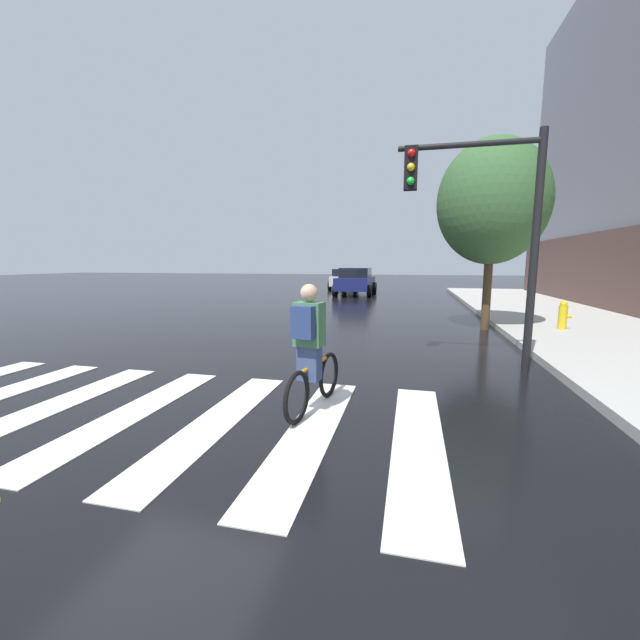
{
  "coord_description": "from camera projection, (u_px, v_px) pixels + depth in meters",
  "views": [
    {
      "loc": [
        3.03,
        -4.16,
        1.95
      ],
      "look_at": [
        1.36,
        2.92,
        0.87
      ],
      "focal_mm": 21.77,
      "sensor_mm": 36.0,
      "label": 1
    }
  ],
  "objects": [
    {
      "name": "crosswalk_stripes",
      "position": [
        132.0,
        412.0,
        5.09
      ],
      "size": [
        7.84,
        3.51,
        0.01
      ],
      "color": "silver",
      "rests_on": "ground"
    },
    {
      "name": "fire_hydrant",
      "position": [
        563.0,
        315.0,
        10.55
      ],
      "size": [
        0.33,
        0.22,
        0.78
      ],
      "color": "gold",
      "rests_on": "sidewalk"
    },
    {
      "name": "traffic_light_near",
      "position": [
        486.0,
        211.0,
        6.86
      ],
      "size": [
        2.47,
        0.28,
        4.2
      ],
      "color": "black",
      "rests_on": "ground"
    },
    {
      "name": "sedan_mid",
      "position": [
        356.0,
        281.0,
        23.64
      ],
      "size": [
        2.24,
        4.75,
        1.64
      ],
      "color": "navy",
      "rests_on": "ground"
    },
    {
      "name": "ground_plane",
      "position": [
        165.0,
        416.0,
        4.98
      ],
      "size": [
        120.0,
        120.0,
        0.0
      ],
      "primitive_type": "plane",
      "color": "black"
    },
    {
      "name": "cyclist",
      "position": [
        310.0,
        349.0,
        5.0
      ],
      "size": [
        0.4,
        1.7,
        1.69
      ],
      "color": "black",
      "rests_on": "ground"
    },
    {
      "name": "sedan_far",
      "position": [
        344.0,
        279.0,
        28.6
      ],
      "size": [
        2.33,
        4.46,
        1.49
      ],
      "color": "silver",
      "rests_on": "ground"
    },
    {
      "name": "street_tree_near",
      "position": [
        493.0,
        202.0,
        10.88
      ],
      "size": [
        3.03,
        3.03,
        5.38
      ],
      "color": "#4C3823",
      "rests_on": "ground"
    }
  ]
}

